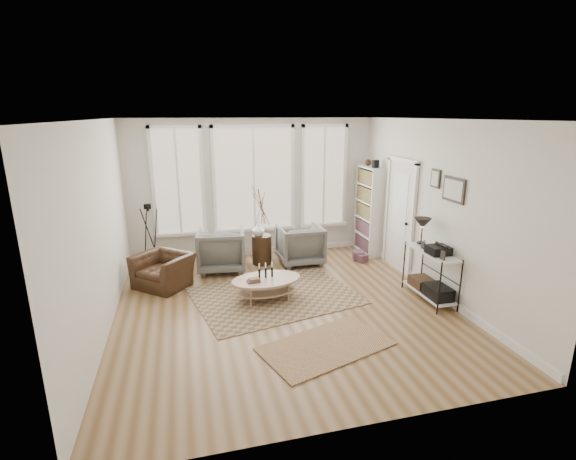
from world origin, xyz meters
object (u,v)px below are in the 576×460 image
object	(u,v)px
armchair_right	(300,244)
coffee_table	(266,283)
side_table	(261,226)
accent_chair	(163,270)
armchair_left	(221,249)
low_shelf	(430,270)
bookcase	(369,210)

from	to	relation	value
armchair_right	coffee_table	bearing A→B (deg)	56.27
side_table	accent_chair	size ratio (longest dim) A/B	1.85
armchair_left	side_table	size ratio (longest dim) A/B	0.55
low_shelf	armchair_left	distance (m)	3.88
side_table	accent_chair	distance (m)	2.11
bookcase	side_table	distance (m)	2.42
low_shelf	coffee_table	world-z (taller)	low_shelf
side_table	accent_chair	world-z (taller)	side_table
armchair_right	side_table	world-z (taller)	side_table
bookcase	armchair_left	xyz separation A→B (m)	(-3.25, -0.31, -0.54)
coffee_table	armchair_right	bearing A→B (deg)	56.56
bookcase	armchair_left	world-z (taller)	bookcase
armchair_left	side_table	world-z (taller)	side_table
bookcase	side_table	bearing A→B (deg)	-176.53
low_shelf	side_table	world-z (taller)	side_table
low_shelf	accent_chair	bearing A→B (deg)	158.92
coffee_table	accent_chair	xyz separation A→B (m)	(-1.66, 1.00, 0.01)
armchair_right	side_table	xyz separation A→B (m)	(-0.76, 0.17, 0.40)
armchair_left	accent_chair	distance (m)	1.22
bookcase	coffee_table	world-z (taller)	bookcase
armchair_right	accent_chair	size ratio (longest dim) A/B	0.97
armchair_left	side_table	xyz separation A→B (m)	(0.84, 0.17, 0.39)
armchair_left	armchair_right	xyz separation A→B (m)	(1.60, -0.01, -0.02)
armchair_left	side_table	distance (m)	0.94
low_shelf	accent_chair	world-z (taller)	low_shelf
accent_chair	bookcase	bearing A→B (deg)	52.47
low_shelf	side_table	xyz separation A→B (m)	(-2.36, 2.37, 0.29)
coffee_table	side_table	distance (m)	1.82
bookcase	armchair_right	distance (m)	1.77
bookcase	armchair_right	bearing A→B (deg)	-169.00
bookcase	coffee_table	bearing A→B (deg)	-145.04
armchair_right	side_table	distance (m)	0.88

